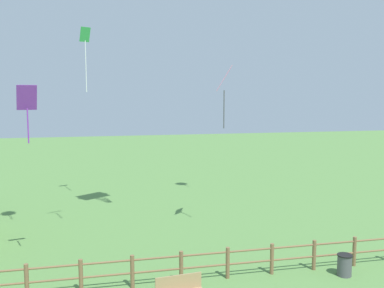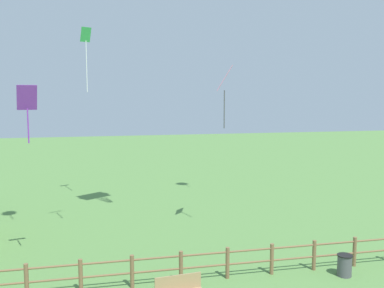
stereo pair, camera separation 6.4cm
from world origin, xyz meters
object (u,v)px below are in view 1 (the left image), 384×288
kite_green_diamond (85,48)px  kite_purple_streamer (27,103)px  kite_pink_diamond (224,83)px  trash_bin (344,265)px

kite_green_diamond → kite_purple_streamer: kite_green_diamond is taller
kite_pink_diamond → kite_green_diamond: bearing=131.6°
trash_bin → kite_purple_streamer: (-10.99, 3.25, 5.78)m
trash_bin → kite_pink_diamond: bearing=115.8°
kite_purple_streamer → kite_pink_diamond: 8.62m
kite_pink_diamond → kite_purple_streamer: bearing=-162.9°
kite_green_diamond → kite_pink_diamond: bearing=-48.4°
kite_purple_streamer → kite_pink_diamond: bearing=17.1°
kite_purple_streamer → kite_pink_diamond: kite_pink_diamond is taller
trash_bin → kite_pink_diamond: (-2.79, 5.78, 6.62)m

